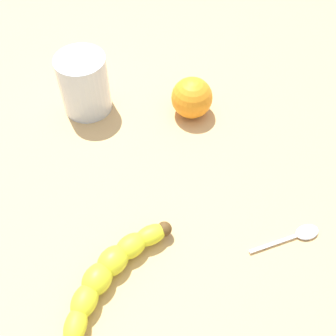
% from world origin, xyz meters
% --- Properties ---
extents(wooden_tabletop, '(1.20, 1.20, 0.03)m').
position_xyz_m(wooden_tabletop, '(0.00, 0.00, 0.01)').
color(wooden_tabletop, tan).
rests_on(wooden_tabletop, ground).
extents(banana, '(0.15, 0.17, 0.04)m').
position_xyz_m(banana, '(0.16, -0.14, 0.05)').
color(banana, yellow).
rests_on(banana, wooden_tabletop).
extents(smoothie_glass, '(0.09, 0.09, 0.11)m').
position_xyz_m(smoothie_glass, '(-0.18, -0.13, 0.08)').
color(smoothie_glass, silver).
rests_on(smoothie_glass, wooden_tabletop).
extents(orange_fruit, '(0.07, 0.07, 0.07)m').
position_xyz_m(orange_fruit, '(-0.12, 0.05, 0.07)').
color(orange_fruit, orange).
rests_on(orange_fruit, wooden_tabletop).
extents(teaspoon, '(0.03, 0.11, 0.01)m').
position_xyz_m(teaspoon, '(0.16, 0.15, 0.03)').
color(teaspoon, silver).
rests_on(teaspoon, wooden_tabletop).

